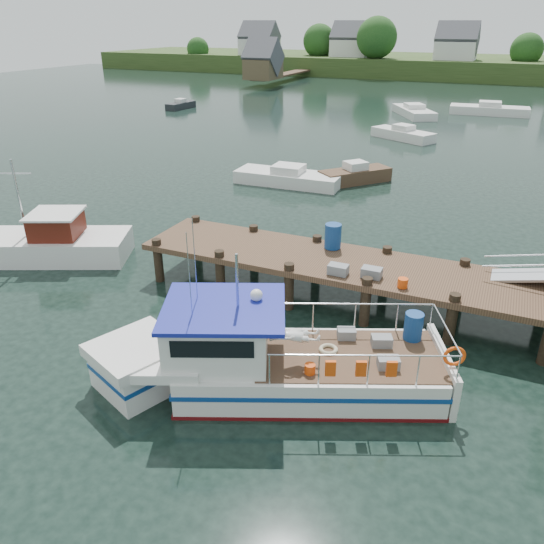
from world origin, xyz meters
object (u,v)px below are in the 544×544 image
at_px(lobster_boat, 265,361).
at_px(moored_b, 403,134).
at_px(moored_e, 181,105).
at_px(moored_d, 414,111).
at_px(moored_a, 288,177).
at_px(dock, 540,268).
at_px(work_boat, 39,243).
at_px(moored_rowboat, 355,175).
at_px(moored_far, 489,110).

distance_m(lobster_boat, moored_b, 32.83).
xyz_separation_m(moored_b, moored_e, (-24.66, 6.42, -0.04)).
bearing_deg(moored_e, moored_d, 7.63).
relative_size(moored_a, moored_b, 1.13).
bearing_deg(dock, moored_a, 136.21).
xyz_separation_m(work_boat, moored_a, (4.92, 13.55, -0.21)).
xyz_separation_m(moored_a, moored_d, (2.06, 27.07, 0.02)).
height_order(lobster_boat, moored_rowboat, lobster_boat).
bearing_deg(work_boat, lobster_boat, -42.68).
relative_size(moored_b, moored_d, 0.76).
distance_m(work_boat, moored_b, 30.05).
xyz_separation_m(moored_rowboat, moored_e, (-24.63, 19.84, -0.07)).
bearing_deg(moored_a, dock, -25.51).
height_order(work_boat, moored_e, work_boat).
xyz_separation_m(moored_rowboat, moored_far, (5.36, 29.03, 0.01)).
distance_m(moored_rowboat, moored_b, 13.42).
distance_m(moored_far, moored_a, 32.14).
distance_m(lobster_boat, moored_a, 18.54).
bearing_deg(lobster_boat, moored_a, 87.35).
height_order(moored_rowboat, moored_d, moored_rowboat).
xyz_separation_m(work_boat, moored_d, (6.98, 40.62, -0.19)).
xyz_separation_m(dock, moored_far, (-3.82, 42.95, -1.78)).
height_order(dock, moored_e, dock).
distance_m(moored_b, moored_e, 25.48).
distance_m(moored_far, moored_e, 31.36).
distance_m(work_boat, moored_e, 38.90).
bearing_deg(moored_a, moored_far, 92.55).
bearing_deg(lobster_boat, moored_far, 64.15).
distance_m(moored_rowboat, moored_a, 3.86).
bearing_deg(moored_e, moored_rowboat, -44.09).
bearing_deg(moored_d, dock, -74.14).
relative_size(moored_far, moored_b, 1.41).
bearing_deg(moored_e, moored_far, 11.81).
distance_m(dock, moored_a, 17.46).
xyz_separation_m(work_boat, moored_far, (13.63, 44.49, -0.16)).
distance_m(dock, moored_far, 43.16).
distance_m(moored_rowboat, moored_e, 31.63).
height_order(work_boat, moored_far, work_boat).
height_order(lobster_boat, moored_e, lobster_boat).
relative_size(lobster_boat, moored_b, 1.65).
distance_m(moored_far, moored_d, 7.69).
xyz_separation_m(dock, moored_a, (-12.53, 12.02, -1.83)).
relative_size(moored_rowboat, moored_b, 0.77).
bearing_deg(moored_far, dock, -103.36).
xyz_separation_m(lobster_boat, moored_d, (-4.46, 44.42, -0.37)).
relative_size(moored_far, moored_a, 1.24).
distance_m(moored_a, moored_b, 15.69).
distance_m(moored_a, moored_d, 27.15).
xyz_separation_m(lobster_boat, moored_e, (-27.80, 39.09, -0.42)).
bearing_deg(dock, moored_e, 135.04).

